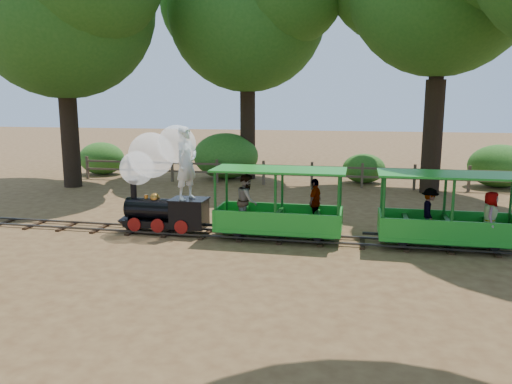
% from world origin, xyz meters
% --- Properties ---
extents(ground, '(90.00, 90.00, 0.00)m').
position_xyz_m(ground, '(0.00, 0.00, 0.00)').
color(ground, olive).
rests_on(ground, ground).
extents(track, '(22.00, 1.00, 0.10)m').
position_xyz_m(track, '(0.00, 0.00, 0.07)').
color(track, '#3F3D3A').
rests_on(track, ground).
extents(locomotive, '(2.53, 1.19, 2.90)m').
position_xyz_m(locomotive, '(-2.23, 0.06, 1.66)').
color(locomotive, black).
rests_on(locomotive, ground).
extents(carriage_front, '(3.27, 1.35, 1.70)m').
position_xyz_m(carriage_front, '(0.85, -0.02, 0.79)').
color(carriage_front, green).
rests_on(carriage_front, track).
extents(carriage_rear, '(3.27, 1.34, 1.70)m').
position_xyz_m(carriage_rear, '(4.98, -0.01, 0.74)').
color(carriage_rear, green).
rests_on(carriage_rear, track).
extents(oak_nc, '(8.44, 7.43, 10.54)m').
position_xyz_m(oak_nc, '(-2.03, 9.59, 7.51)').
color(oak_nc, '#2D2116').
rests_on(oak_nc, ground).
extents(fence, '(18.10, 0.10, 1.00)m').
position_xyz_m(fence, '(0.00, 8.00, 0.58)').
color(fence, brown).
rests_on(fence, ground).
extents(shrub_west, '(2.19, 1.68, 1.51)m').
position_xyz_m(shrub_west, '(-9.00, 9.30, 0.76)').
color(shrub_west, '#2D6B1E').
rests_on(shrub_west, ground).
extents(shrub_mid_w, '(2.93, 2.25, 2.03)m').
position_xyz_m(shrub_mid_w, '(-2.96, 9.30, 1.01)').
color(shrub_mid_w, '#2D6B1E').
rests_on(shrub_mid_w, ground).
extents(shrub_mid_e, '(1.78, 1.37, 1.24)m').
position_xyz_m(shrub_mid_e, '(3.07, 9.30, 0.62)').
color(shrub_mid_e, '#2D6B1E').
rests_on(shrub_mid_e, ground).
extents(shrub_east, '(2.49, 1.91, 1.72)m').
position_xyz_m(shrub_east, '(8.39, 9.30, 0.86)').
color(shrub_east, '#2D6B1E').
rests_on(shrub_east, ground).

